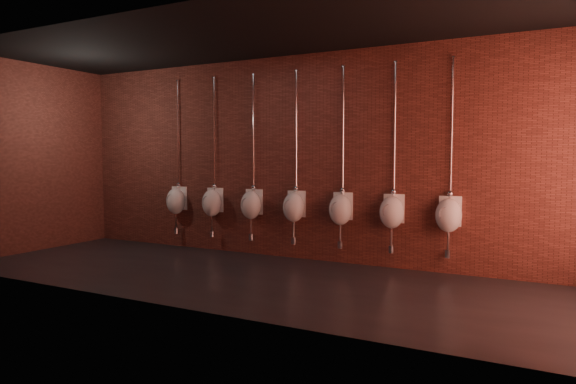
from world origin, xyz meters
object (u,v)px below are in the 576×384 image
object	(u,v)px
urinal_4	(341,208)
urinal_2	(251,204)
urinal_1	(212,202)
urinal_3	(294,206)
urinal_0	(176,200)
urinal_5	(392,211)
urinal_6	(449,214)

from	to	relation	value
urinal_4	urinal_2	bearing A→B (deg)	180.00
urinal_1	urinal_3	distance (m)	1.57
urinal_2	urinal_0	bearing A→B (deg)	180.00
urinal_2	urinal_5	world-z (taller)	same
urinal_0	urinal_4	world-z (taller)	same
urinal_2	urinal_5	distance (m)	2.35
urinal_3	urinal_5	xyz separation A→B (m)	(1.57, 0.00, 0.00)
urinal_0	urinal_6	size ratio (longest dim) A/B	1.00
urinal_0	urinal_6	bearing A→B (deg)	0.00
urinal_0	urinal_6	xyz separation A→B (m)	(4.71, 0.00, 0.00)
urinal_4	urinal_5	size ratio (longest dim) A/B	1.00
urinal_0	urinal_5	bearing A→B (deg)	0.00
urinal_1	urinal_4	distance (m)	2.35
urinal_1	urinal_5	size ratio (longest dim) A/B	1.00
urinal_1	urinal_2	bearing A→B (deg)	0.00
urinal_5	urinal_1	bearing A→B (deg)	180.00
urinal_1	urinal_4	xyz separation A→B (m)	(2.35, 0.00, 0.00)
urinal_2	urinal_6	xyz separation A→B (m)	(3.14, 0.00, 0.00)
urinal_1	urinal_3	bearing A→B (deg)	0.00
urinal_1	urinal_5	world-z (taller)	same
urinal_2	urinal_5	xyz separation A→B (m)	(2.35, 0.00, 0.00)
urinal_6	urinal_2	bearing A→B (deg)	180.00
urinal_4	urinal_6	world-z (taller)	same
urinal_2	urinal_3	distance (m)	0.78
urinal_2	urinal_6	size ratio (longest dim) A/B	1.00
urinal_3	urinal_2	bearing A→B (deg)	180.00
urinal_3	urinal_4	world-z (taller)	same
urinal_5	urinal_2	bearing A→B (deg)	180.00
urinal_4	urinal_5	distance (m)	0.78
urinal_1	urinal_6	world-z (taller)	same
urinal_1	urinal_4	bearing A→B (deg)	0.00
urinal_3	urinal_6	xyz separation A→B (m)	(2.35, 0.00, 0.00)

